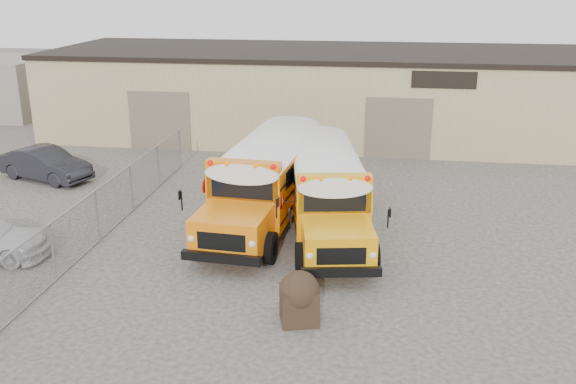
# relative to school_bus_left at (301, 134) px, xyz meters

# --- Properties ---
(ground) EXTENTS (120.00, 120.00, 0.00)m
(ground) POSITION_rel_school_bus_left_xyz_m (0.41, -12.42, -1.70)
(ground) COLOR #393634
(ground) RESTS_ON ground
(warehouse) EXTENTS (30.20, 10.20, 4.67)m
(warehouse) POSITION_rel_school_bus_left_xyz_m (0.41, 7.58, 0.67)
(warehouse) COLOR tan
(warehouse) RESTS_ON ground
(chainlink_fence) EXTENTS (0.07, 18.07, 1.81)m
(chainlink_fence) POSITION_rel_school_bus_left_xyz_m (-5.59, -9.42, -0.80)
(chainlink_fence) COLOR gray
(chainlink_fence) RESTS_ON ground
(school_bus_left) EXTENTS (3.42, 10.19, 2.94)m
(school_bus_left) POSITION_rel_school_bus_left_xyz_m (0.00, 0.00, 0.00)
(school_bus_left) COLOR orange
(school_bus_left) RESTS_ON ground
(school_bus_right) EXTENTS (3.93, 9.72, 2.77)m
(school_bus_right) POSITION_rel_school_bus_left_xyz_m (0.79, -1.14, -0.10)
(school_bus_right) COLOR #FEA30B
(school_bus_right) RESTS_ON ground
(tarp_bundle) EXTENTS (1.13, 1.07, 1.41)m
(tarp_bundle) POSITION_rel_school_bus_left_xyz_m (1.77, -13.68, -0.98)
(tarp_bundle) COLOR black
(tarp_bundle) RESTS_ON ground
(car_dark) EXTENTS (4.58, 2.84, 1.43)m
(car_dark) POSITION_rel_school_bus_left_xyz_m (-10.83, -3.18, -0.99)
(car_dark) COLOR black
(car_dark) RESTS_ON ground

